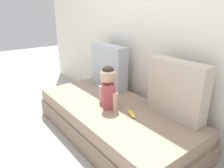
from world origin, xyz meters
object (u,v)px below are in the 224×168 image
throw_pillow_left (109,66)px  couch (113,121)px  banana (131,114)px  throw_pillow_right (177,90)px  toddler (108,85)px

throw_pillow_left → couch: bearing=-33.1°
throw_pillow_left → banana: 0.92m
couch → banana: bearing=4.2°
couch → throw_pillow_left: 0.79m
couch → banana: 0.35m
couch → banana: (0.28, 0.02, 0.20)m
throw_pillow_right → banana: (-0.26, -0.33, -0.25)m
couch → toddler: size_ratio=4.31×
banana → couch: bearing=-175.8°
throw_pillow_left → banana: size_ratio=3.50×
couch → throw_pillow_right: size_ratio=3.35×
toddler → banana: size_ratio=2.67×
couch → throw_pillow_left: throw_pillow_left is taller
banana → throw_pillow_right: bearing=51.9°
toddler → banana: bearing=12.1°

